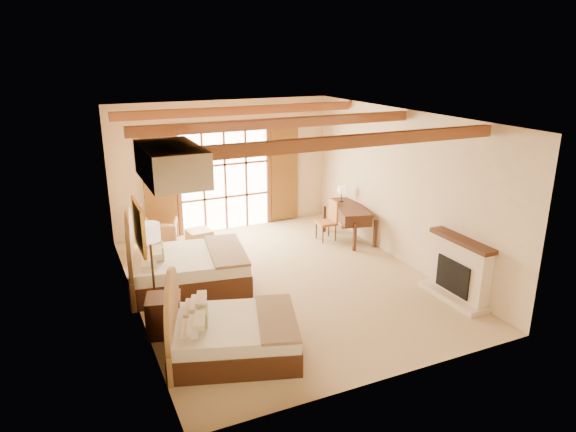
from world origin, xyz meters
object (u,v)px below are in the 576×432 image
armchair (161,235)px  nightstand (164,315)px  bed_near (226,334)px  desk (349,221)px  bed_far (180,267)px

armchair → nightstand: bearing=95.5°
nightstand → bed_near: bearing=-41.6°
nightstand → desk: (4.89, 2.51, 0.12)m
bed_far → desk: size_ratio=1.46×
bed_far → armchair: size_ratio=3.20×
nightstand → armchair: bearing=94.5°
desk → armchair: bearing=178.3°
bed_far → desk: (4.27, 0.97, 0.01)m
nightstand → armchair: (0.69, 3.71, 0.02)m
bed_near → nightstand: 1.24m
armchair → bed_near: bearing=105.9°
bed_far → nightstand: (-0.62, -1.54, -0.11)m
armchair → bed_far: bearing=104.2°
bed_far → nightstand: bearing=-103.0°
bed_far → desk: bearing=21.9°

